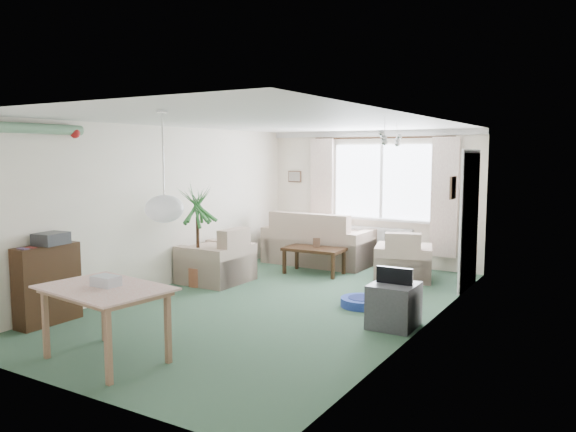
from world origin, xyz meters
The scene contains 25 objects.
ground centered at (0.00, 0.00, 0.00)m, with size 6.50×6.50×0.00m, color #30503A.
window centered at (0.20, 3.23, 1.50)m, with size 1.80×0.03×1.30m, color white.
curtain_rod centered at (0.20, 3.15, 2.27)m, with size 2.60×0.03×0.03m, color black.
curtain_left centered at (-0.95, 3.13, 1.27)m, with size 0.45×0.08×2.00m, color beige.
curtain_right centered at (1.35, 3.13, 1.27)m, with size 0.45×0.08×2.00m, color beige.
radiator centered at (0.20, 3.19, 0.40)m, with size 1.20×0.10×0.55m, color white.
doorway centered at (1.99, 2.20, 1.00)m, with size 0.03×0.95×2.00m, color black.
pendant_lamp centered at (0.20, -2.30, 1.48)m, with size 0.36×0.36×0.36m, color white.
tinsel_garland centered at (-1.92, -2.30, 2.28)m, with size 1.60×1.60×0.12m, color #196626.
bauble_cluster_a centered at (1.30, 0.90, 2.22)m, with size 0.20×0.20×0.20m, color silver.
bauble_cluster_b centered at (1.60, -0.30, 2.22)m, with size 0.20×0.20×0.20m, color silver.
wall_picture_back centered at (-1.60, 3.23, 1.55)m, with size 0.28×0.03×0.22m, color brown.
wall_picture_right centered at (1.98, 1.20, 1.55)m, with size 0.03×0.24×0.30m, color brown.
sofa centered at (-0.80, 2.75, 0.48)m, with size 1.91×1.01×0.95m, color #BDB68E.
armchair_corner centered at (0.95, 2.32, 0.39)m, with size 0.87×0.83×0.78m, color #C3BD94.
armchair_left centered at (-1.50, 0.62, 0.43)m, with size 0.96×0.91×0.86m, color tan.
coffee_table centered at (-0.45, 1.90, 0.22)m, with size 0.98×0.54×0.44m, color black.
photo_frame centered at (-0.43, 1.94, 0.52)m, with size 0.12×0.02×0.16m, color brown.
bookshelf centered at (-1.84, -2.12, 0.47)m, with size 0.26×0.77×0.94m, color black.
hifi_box centered at (-1.82, -2.06, 1.01)m, with size 0.28×0.35×0.14m, color #303134.
houseplant centered at (-1.56, 0.26, 0.77)m, with size 0.66×0.66×1.53m, color #1E5822.
dining_table centered at (-0.31, -2.60, 0.35)m, with size 1.13×0.76×0.71m, color tan.
gift_box centered at (-0.32, -2.57, 0.77)m, with size 0.25×0.18×0.12m, color silver.
tv_cube centered at (1.70, -0.16, 0.25)m, with size 0.51×0.56×0.51m, color #3D3C42.
pet_bed centered at (1.04, 0.46, 0.06)m, with size 0.57×0.57×0.11m, color navy.
Camera 1 is at (3.89, -6.20, 2.00)m, focal length 35.00 mm.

